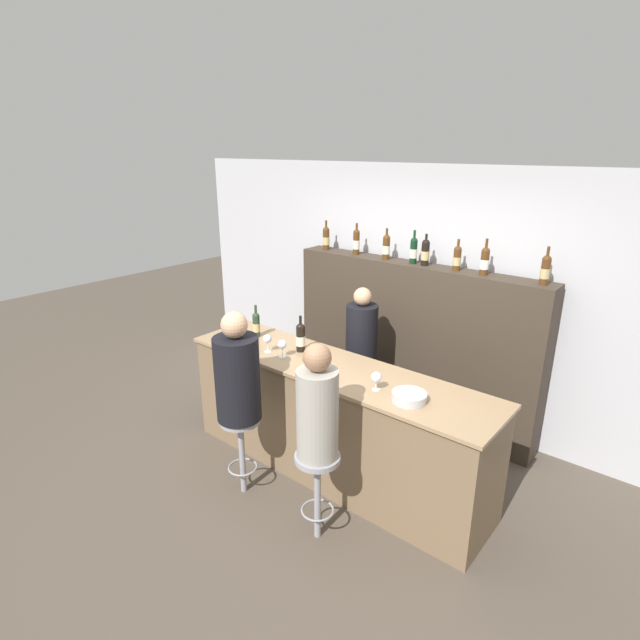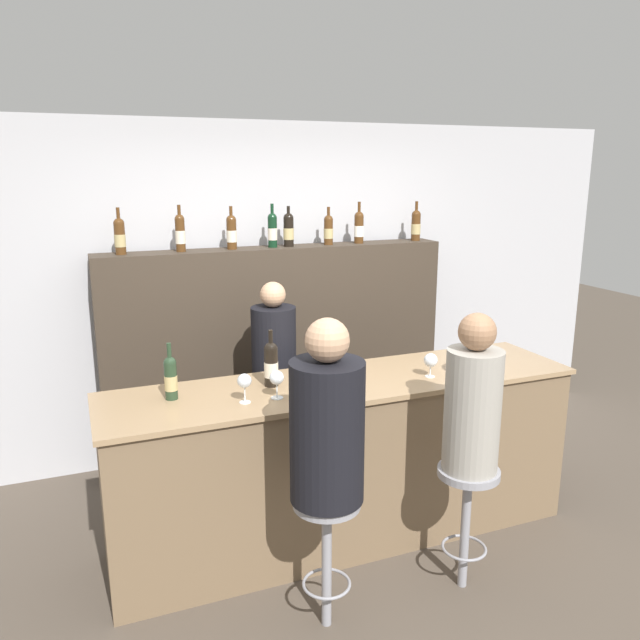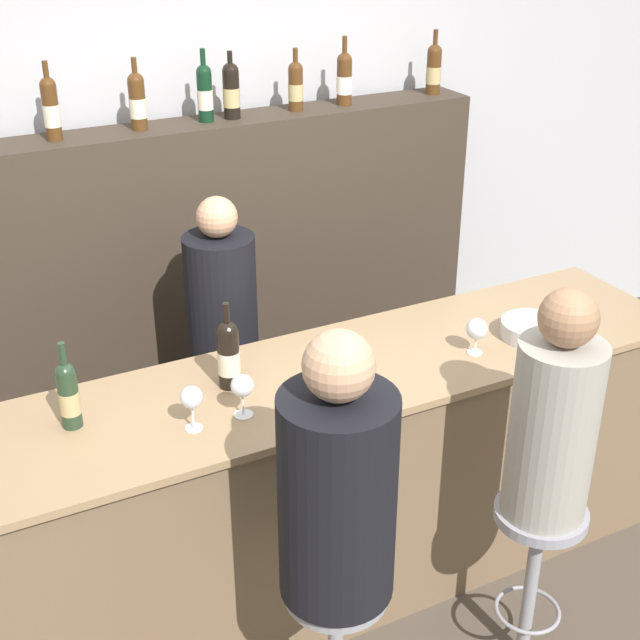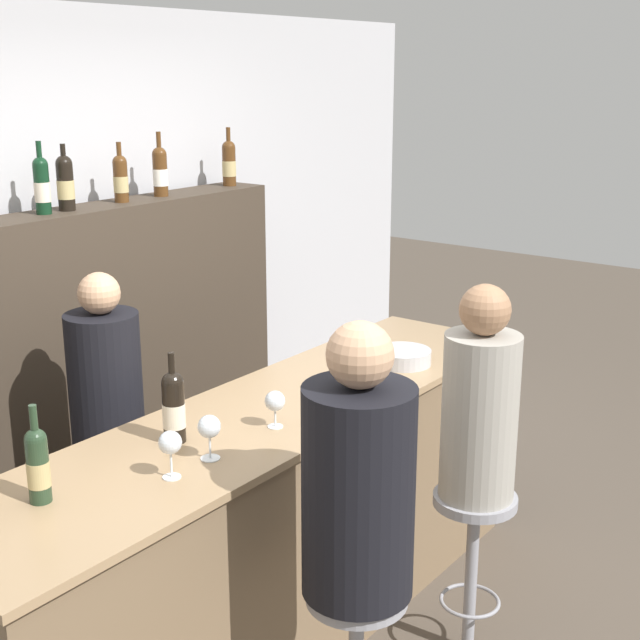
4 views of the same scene
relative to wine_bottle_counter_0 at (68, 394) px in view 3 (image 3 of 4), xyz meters
name	(u,v)px [view 3 (image 3 of 4)]	position (x,y,z in m)	size (l,w,h in m)	color
ground_plane	(381,626)	(1.00, -0.40, -1.15)	(16.00, 16.00, 0.00)	#4C4238
wall_back	(200,184)	(1.00, 1.43, 0.15)	(6.40, 0.05, 2.60)	#B2B2B7
bar_counter	(344,478)	(1.00, -0.08, -0.63)	(2.86, 0.69, 1.02)	brown
back_bar_cabinet	(222,286)	(1.00, 1.21, -0.31)	(2.68, 0.28, 1.67)	#382D23
wine_bottle_counter_0	(68,394)	(0.00, 0.00, 0.00)	(0.07, 0.07, 0.32)	#233823
wine_bottle_counter_1	(228,354)	(0.57, 0.00, 0.01)	(0.08, 0.08, 0.33)	black
wine_bottle_backbar_1	(51,108)	(0.29, 1.21, 0.66)	(0.07, 0.07, 0.33)	#4C2D14
wine_bottle_backbar_2	(137,101)	(0.66, 1.21, 0.65)	(0.08, 0.08, 0.31)	#4C2D14
wine_bottle_backbar_3	(205,92)	(0.97, 1.21, 0.65)	(0.07, 0.07, 0.32)	black
wine_bottle_backbar_4	(231,90)	(1.10, 1.21, 0.65)	(0.08, 0.08, 0.30)	black
wine_bottle_backbar_5	(296,86)	(1.43, 1.21, 0.64)	(0.07, 0.07, 0.29)	#4C2D14
wine_bottle_backbar_6	(344,78)	(1.69, 1.21, 0.65)	(0.08, 0.08, 0.32)	#4C2D14
wine_bottle_backbar_7	(434,69)	(2.20, 1.21, 0.65)	(0.08, 0.08, 0.32)	#4C2D14
wine_glass_0	(191,398)	(0.36, -0.20, -0.01)	(0.08, 0.08, 0.16)	silver
wine_glass_1	(242,387)	(0.54, -0.20, -0.01)	(0.08, 0.08, 0.16)	silver
wine_glass_2	(333,367)	(0.88, -0.20, -0.02)	(0.08, 0.08, 0.14)	silver
wine_glass_3	(477,329)	(1.51, -0.20, -0.02)	(0.08, 0.08, 0.15)	silver
metal_bowl	(532,329)	(1.79, -0.20, -0.09)	(0.25, 0.25, 0.07)	#B7B7BC
bar_stool_left	(336,625)	(0.60, -0.77, -0.61)	(0.33, 0.33, 0.70)	gray
guest_seated_left	(337,486)	(0.60, -0.77, -0.06)	(0.35, 0.35, 0.89)	black
bar_stool_right	(536,546)	(1.41, -0.77, -0.61)	(0.33, 0.33, 0.70)	gray
guest_seated_right	(554,419)	(1.41, -0.77, -0.07)	(0.29, 0.29, 0.84)	gray
bartender	(225,371)	(0.79, 0.63, -0.45)	(0.31, 0.31, 1.51)	black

